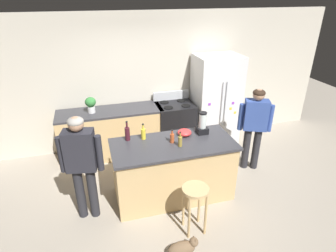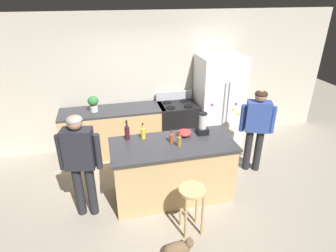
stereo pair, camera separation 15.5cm
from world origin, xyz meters
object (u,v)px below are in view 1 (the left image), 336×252
(cat, at_px, (183,248))
(blender_appliance, at_px, (202,124))
(bottle_cooking_sauce, at_px, (172,138))
(bottle_wine, at_px, (127,133))
(person_by_island_left, at_px, (81,160))
(stove_range, at_px, (175,125))
(mixing_bowl, at_px, (184,132))
(refrigerator, at_px, (215,101))
(potted_plant, at_px, (91,104))
(bottle_soda, at_px, (143,133))
(bottle_vinegar, at_px, (180,141))
(kitchen_island, at_px, (173,170))
(bar_stool, at_px, (195,198))
(person_by_sink_right, at_px, (255,122))

(cat, relative_size, blender_appliance, 1.43)
(blender_appliance, relative_size, bottle_cooking_sauce, 1.68)
(bottle_cooking_sauce, height_order, bottle_wine, bottle_wine)
(person_by_island_left, xyz_separation_m, cat, (1.11, -1.05, -0.86))
(stove_range, distance_m, mixing_bowl, 1.44)
(refrigerator, distance_m, potted_plant, 2.51)
(bottle_cooking_sauce, bearing_deg, bottle_soda, 149.62)
(potted_plant, height_order, bottle_vinegar, potted_plant)
(refrigerator, xyz_separation_m, potted_plant, (-2.50, 0.05, 0.19))
(cat, height_order, bottle_cooking_sauce, bottle_cooking_sauce)
(refrigerator, relative_size, potted_plant, 6.31)
(stove_range, height_order, bottle_vinegar, bottle_vinegar)
(mixing_bowl, bearing_deg, bottle_cooking_sauce, -146.52)
(bottle_cooking_sauce, bearing_deg, kitchen_island, -71.72)
(person_by_island_left, bearing_deg, cat, -43.29)
(bar_stool, height_order, cat, bar_stool)
(person_by_sink_right, xyz_separation_m, bar_stool, (-1.55, -1.17, -0.38))
(blender_appliance, distance_m, bottle_vinegar, 0.56)
(person_by_island_left, height_order, bottle_wine, person_by_island_left)
(stove_range, bearing_deg, bottle_soda, -125.45)
(kitchen_island, bearing_deg, person_by_island_left, -175.50)
(bottle_wine, bearing_deg, bottle_vinegar, -29.22)
(kitchen_island, bearing_deg, bar_stool, -85.65)
(person_by_sink_right, xyz_separation_m, bottle_wine, (-2.25, -0.08, 0.14))
(person_by_island_left, xyz_separation_m, bottle_soda, (0.93, 0.37, 0.08))
(person_by_island_left, bearing_deg, bar_stool, -26.41)
(kitchen_island, height_order, bottle_soda, bottle_soda)
(refrigerator, bearing_deg, cat, -120.89)
(bottle_cooking_sauce, relative_size, bottle_vinegar, 0.92)
(cat, relative_size, bottle_soda, 2.03)
(kitchen_island, xyz_separation_m, blender_appliance, (0.54, 0.20, 0.63))
(person_by_sink_right, xyz_separation_m, blender_appliance, (-1.07, -0.17, 0.18))
(person_by_island_left, relative_size, bottle_vinegar, 6.80)
(bottle_cooking_sauce, height_order, mixing_bowl, bottle_cooking_sauce)
(refrigerator, height_order, person_by_island_left, refrigerator)
(stove_range, xyz_separation_m, bottle_vinegar, (-0.42, -1.63, 0.55))
(refrigerator, height_order, bottle_soda, refrigerator)
(cat, distance_m, blender_appliance, 1.85)
(bar_stool, bearing_deg, kitchen_island, 94.35)
(potted_plant, bearing_deg, person_by_island_left, -96.90)
(kitchen_island, xyz_separation_m, bottle_vinegar, (0.07, -0.10, 0.56))
(kitchen_island, relative_size, person_by_sink_right, 1.21)
(refrigerator, distance_m, mixing_bowl, 1.72)
(refrigerator, height_order, cat, refrigerator)
(person_by_sink_right, distance_m, mixing_bowl, 1.38)
(person_by_island_left, bearing_deg, bottle_cooking_sauce, 6.02)
(bar_stool, distance_m, bottle_soda, 1.26)
(bottle_wine, bearing_deg, kitchen_island, -24.59)
(potted_plant, xyz_separation_m, mixing_bowl, (1.38, -1.35, -0.12))
(bar_stool, distance_m, mixing_bowl, 1.11)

